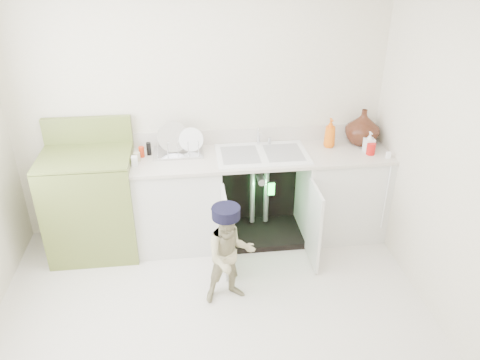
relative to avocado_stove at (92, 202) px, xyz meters
The scene contains 5 objects.
ground 1.65m from the avocado_stove, 48.64° to the right, with size 3.50×3.50×0.00m, color silver.
room_shell 1.74m from the avocado_stove, 48.64° to the right, with size 6.00×5.50×1.26m.
counter_run 1.63m from the avocado_stove, ahead, with size 2.44×1.02×1.24m.
avocado_stove is the anchor object (origin of this frame).
repair_worker 1.47m from the avocado_stove, 35.76° to the right, with size 0.70×0.74×0.88m.
Camera 1 is at (-0.13, -2.70, 2.72)m, focal length 35.00 mm.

